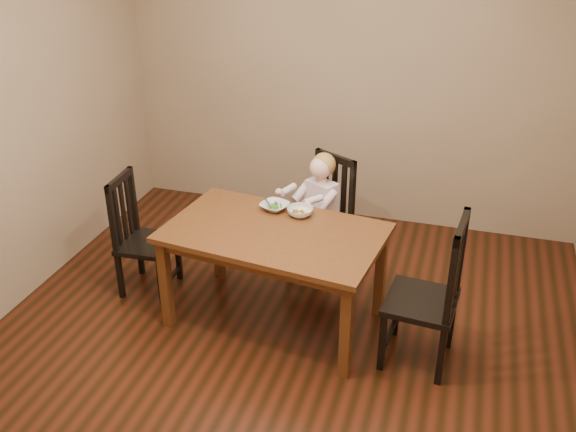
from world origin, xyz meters
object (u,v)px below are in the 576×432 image
(dining_table, at_px, (274,241))
(toddler, at_px, (320,204))
(bowl_veg, at_px, (300,212))
(chair_left, at_px, (141,237))
(chair_child, at_px, (324,218))
(chair_right, at_px, (430,296))
(bowl_peas, at_px, (275,206))

(dining_table, height_order, toddler, toddler)
(toddler, xyz_separation_m, bowl_veg, (-0.03, -0.46, 0.15))
(chair_left, bearing_deg, bowl_veg, 94.22)
(chair_child, distance_m, chair_right, 1.27)
(chair_left, xyz_separation_m, chair_right, (2.12, -0.25, 0.06))
(toddler, xyz_separation_m, bowl_peas, (-0.22, -0.42, 0.15))
(chair_right, relative_size, bowl_peas, 5.39)
(chair_right, bearing_deg, chair_child, 50.17)
(chair_left, relative_size, toddler, 1.70)
(chair_left, bearing_deg, dining_table, 81.12)
(bowl_peas, relative_size, bowl_veg, 1.06)
(bowl_peas, height_order, bowl_veg, bowl_veg)
(dining_table, distance_m, chair_right, 1.07)
(chair_child, xyz_separation_m, toddler, (-0.02, -0.04, 0.14))
(chair_child, distance_m, bowl_peas, 0.60)
(chair_child, xyz_separation_m, chair_left, (-1.22, -0.65, -0.01))
(chair_left, relative_size, bowl_peas, 4.77)
(chair_child, distance_m, chair_left, 1.39)
(chair_right, bearing_deg, bowl_peas, 74.25)
(bowl_peas, bearing_deg, chair_child, 61.79)
(dining_table, height_order, chair_child, chair_child)
(toddler, bearing_deg, bowl_veg, 114.82)
(dining_table, distance_m, chair_child, 0.79)
(bowl_veg, bearing_deg, dining_table, -112.17)
(bowl_peas, bearing_deg, toddler, 61.81)
(toddler, bearing_deg, bowl_peas, 90.15)
(chair_child, distance_m, toddler, 0.15)
(chair_left, bearing_deg, chair_right, 80.07)
(dining_table, height_order, chair_right, chair_right)
(toddler, bearing_deg, chair_right, 165.34)
(toddler, relative_size, bowl_peas, 2.80)
(dining_table, xyz_separation_m, chair_right, (1.05, -0.14, -0.14))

